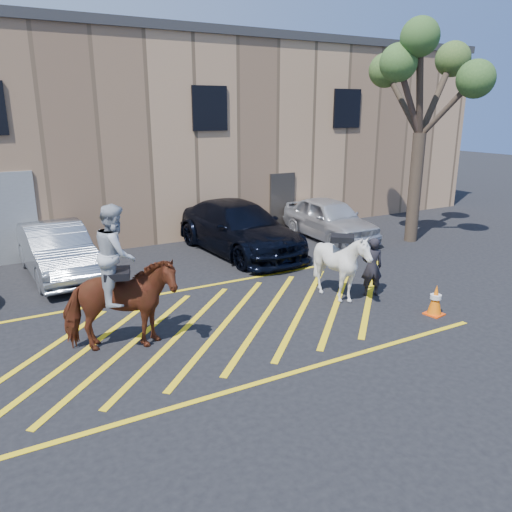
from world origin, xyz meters
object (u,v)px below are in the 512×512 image
car_blue_suv (239,228)px  saddled_white (341,265)px  car_silver_sedan (57,250)px  mounted_bay (119,294)px  car_white_suv (329,219)px  tree (425,74)px  handler (372,267)px  traffic_cone (436,300)px

car_blue_suv → saddled_white: 5.10m
car_silver_sedan → mounted_bay: 5.48m
car_white_suv → tree: size_ratio=0.60×
mounted_bay → saddled_white: (5.43, 0.07, -0.28)m
saddled_white → handler: bearing=-9.7°
car_blue_suv → tree: size_ratio=0.77×
car_blue_suv → tree: 7.99m
car_blue_suv → mounted_bay: mounted_bay is taller
saddled_white → tree: tree is taller
car_silver_sedan → tree: 12.87m
car_silver_sedan → handler: (6.70, -5.52, 0.02)m
car_white_suv → tree: (2.40, -1.67, 4.95)m
handler → traffic_cone: 1.79m
saddled_white → traffic_cone: saddled_white is taller
car_blue_suv → traffic_cone: bearing=-82.2°
handler → saddled_white: bearing=11.3°
car_silver_sedan → car_white_suv: size_ratio=1.03×
car_silver_sedan → car_blue_suv: (5.62, -0.28, 0.08)m
car_white_suv → traffic_cone: (-2.17, -6.91, -0.38)m
handler → traffic_cone: size_ratio=2.07×
mounted_bay → car_white_suv: bearing=30.0°
car_silver_sedan → traffic_cone: size_ratio=6.17×
car_blue_suv → handler: car_blue_suv is taller
car_silver_sedan → traffic_cone: (7.15, -7.21, -0.38)m
car_white_suv → traffic_cone: bearing=-105.0°
car_white_suv → handler: size_ratio=2.89×
traffic_cone → car_blue_suv: bearing=102.5°
tree → car_blue_suv: bearing=164.5°
saddled_white → tree: bearing=30.1°
car_white_suv → mounted_bay: mounted_bay is taller
car_white_suv → traffic_cone: car_white_suv is taller
traffic_cone → tree: size_ratio=0.10×
car_silver_sedan → handler: 8.68m
car_white_suv → handler: 5.84m
mounted_bay → handler: bearing=-0.7°
car_blue_suv → traffic_cone: car_blue_suv is taller
traffic_cone → tree: tree is taller
car_blue_suv → tree: tree is taller
car_silver_sedan → tree: tree is taller
car_blue_suv → car_silver_sedan: bearing=172.4°
car_white_suv → car_silver_sedan: bearing=-179.4°
car_silver_sedan → traffic_cone: car_silver_sedan is taller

